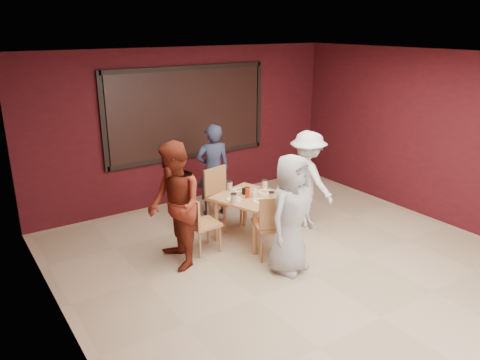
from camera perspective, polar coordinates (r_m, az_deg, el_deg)
floor at (r=6.41m, az=9.08°, el=-11.43°), size 7.00×7.00×0.00m
window_blinds at (r=8.53m, az=-6.29°, el=8.13°), size 3.00×0.02×1.50m
dining_table at (r=7.07m, az=1.20°, el=-2.56°), size 1.14×1.14×0.86m
chair_front at (r=6.55m, az=4.02°, el=-5.19°), size 0.60×0.60×0.96m
chair_back at (r=7.60m, az=-2.35°, el=-1.69°), size 0.56×0.56×0.97m
chair_left at (r=6.75m, az=-5.01°, el=-5.01°), size 0.43×0.43×0.87m
chair_right at (r=7.62m, az=5.22°, el=-2.48°), size 0.46×0.46×0.80m
diner_front at (r=6.16m, az=6.19°, el=-4.16°), size 0.91×0.73×1.62m
diner_back at (r=7.99m, az=-3.30°, el=1.21°), size 0.67×0.53×1.60m
diner_left at (r=6.28m, az=-7.98°, el=-3.17°), size 0.77×0.93×1.74m
diner_right at (r=7.65m, az=8.20°, el=0.14°), size 0.66×1.06×1.57m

